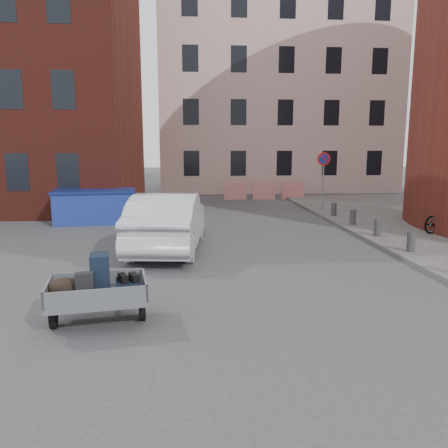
{
  "coord_description": "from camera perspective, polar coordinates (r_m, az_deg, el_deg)",
  "views": [
    {
      "loc": [
        -0.04,
        -10.16,
        2.93
      ],
      "look_at": [
        0.76,
        0.38,
        1.1
      ],
      "focal_mm": 35.0,
      "sensor_mm": 36.0,
      "label": 1
    }
  ],
  "objects": [
    {
      "name": "ground",
      "position": [
        10.57,
        -3.96,
        -6.29
      ],
      "size": [
        120.0,
        120.0,
        0.0
      ],
      "primitive_type": "plane",
      "color": "#38383A",
      "rests_on": "ground"
    },
    {
      "name": "trailer",
      "position": [
        7.67,
        -16.27,
        -8.2
      ],
      "size": [
        1.76,
        1.92,
        1.2
      ],
      "rotation": [
        0.0,
        0.0,
        0.17
      ],
      "color": "black",
      "rests_on": "ground"
    },
    {
      "name": "barriers",
      "position": [
        25.63,
        5.25,
        4.34
      ],
      "size": [
        4.7,
        0.18,
        1.0
      ],
      "color": "red",
      "rests_on": "ground"
    },
    {
      "name": "bicycle",
      "position": [
        16.58,
        26.63,
        0.63
      ],
      "size": [
        1.86,
        1.27,
        0.93
      ],
      "primitive_type": "imported",
      "rotation": [
        0.0,
        0.0,
        1.98
      ],
      "color": "black",
      "rests_on": "sidewalk"
    },
    {
      "name": "bollards",
      "position": [
        15.05,
        19.41,
        -0.44
      ],
      "size": [
        0.22,
        9.02,
        0.55
      ],
      "color": "#3A3A3D",
      "rests_on": "sidewalk"
    },
    {
      "name": "silver_car",
      "position": [
        12.84,
        -7.27,
        0.37
      ],
      "size": [
        2.24,
        5.23,
        1.68
      ],
      "primitive_type": "imported",
      "rotation": [
        0.0,
        0.0,
        3.05
      ],
      "color": "silver",
      "rests_on": "ground"
    },
    {
      "name": "building_pink",
      "position": [
        32.97,
        6.57,
        16.85
      ],
      "size": [
        16.0,
        8.0,
        14.0
      ],
      "primitive_type": "cube",
      "color": "#CAA59B",
      "rests_on": "ground"
    },
    {
      "name": "dumpster",
      "position": [
        18.11,
        -16.44,
        2.24
      ],
      "size": [
        3.33,
        2.0,
        1.33
      ],
      "rotation": [
        0.0,
        0.0,
        0.12
      ],
      "color": "navy",
      "rests_on": "ground"
    },
    {
      "name": "no_parking_sign",
      "position": [
        20.57,
        12.87,
        7.02
      ],
      "size": [
        0.6,
        0.09,
        2.65
      ],
      "color": "gray",
      "rests_on": "sidewalk"
    },
    {
      "name": "building_brick",
      "position": [
        25.16,
        -26.51,
        18.14
      ],
      "size": [
        12.0,
        10.0,
        14.0
      ],
      "primitive_type": "cube",
      "color": "#591E16",
      "rests_on": "ground"
    }
  ]
}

